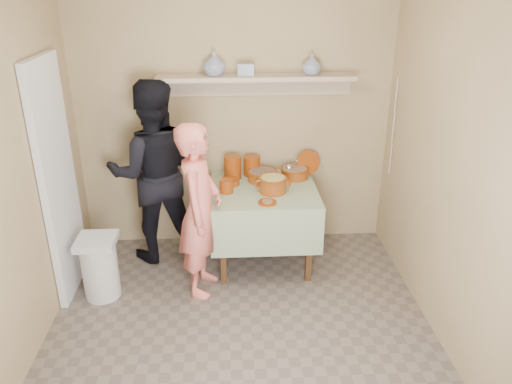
{
  "coord_description": "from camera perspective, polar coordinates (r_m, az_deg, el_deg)",
  "views": [
    {
      "loc": [
        -0.07,
        -2.91,
        2.55
      ],
      "look_at": [
        0.15,
        0.75,
        0.95
      ],
      "focal_mm": 35.0,
      "sensor_mm": 36.0,
      "label": 1
    }
  ],
  "objects": [
    {
      "name": "ground",
      "position": [
        3.87,
        -1.64,
        -17.65
      ],
      "size": [
        3.5,
        3.5,
        0.0
      ],
      "primitive_type": "plane",
      "color": "#65584F",
      "rests_on": "ground"
    },
    {
      "name": "tile_panel",
      "position": [
        4.39,
        -21.65,
        1.15
      ],
      "size": [
        0.06,
        0.7,
        2.0
      ],
      "primitive_type": "cube",
      "color": "silver",
      "rests_on": "ground"
    },
    {
      "name": "plate_stack_a",
      "position": [
        4.75,
        -2.7,
        2.83
      ],
      "size": [
        0.17,
        0.17,
        0.22
      ],
      "primitive_type": "cylinder",
      "color": "maroon",
      "rests_on": "serving_table"
    },
    {
      "name": "plate_stack_b",
      "position": [
        4.82,
        -0.48,
        3.03
      ],
      "size": [
        0.16,
        0.16,
        0.19
      ],
      "primitive_type": "cylinder",
      "color": "maroon",
      "rests_on": "serving_table"
    },
    {
      "name": "bowl_stack",
      "position": [
        4.45,
        -3.41,
        0.69
      ],
      "size": [
        0.12,
        0.12,
        0.12
      ],
      "primitive_type": "cylinder",
      "color": "maroon",
      "rests_on": "serving_table"
    },
    {
      "name": "empty_bowl",
      "position": [
        4.63,
        -2.99,
        1.17
      ],
      "size": [
        0.18,
        0.18,
        0.05
      ],
      "primitive_type": "cylinder",
      "color": "maroon",
      "rests_on": "serving_table"
    },
    {
      "name": "propped_lid",
      "position": [
        4.86,
        5.99,
        3.36
      ],
      "size": [
        0.25,
        0.13,
        0.23
      ],
      "primitive_type": "cylinder",
      "rotation": [
        1.27,
        0.0,
        0.18
      ],
      "color": "maroon",
      "rests_on": "serving_table"
    },
    {
      "name": "vase_right",
      "position": [
        4.64,
        6.39,
        14.28
      ],
      "size": [
        0.21,
        0.21,
        0.18
      ],
      "primitive_type": "imported",
      "rotation": [
        0.0,
        0.0,
        -0.21
      ],
      "color": "navy",
      "rests_on": "wall_shelf"
    },
    {
      "name": "vase_left",
      "position": [
        4.59,
        -4.82,
        14.41
      ],
      "size": [
        0.29,
        0.29,
        0.21
      ],
      "primitive_type": "imported",
      "rotation": [
        0.0,
        0.0,
        0.82
      ],
      "color": "navy",
      "rests_on": "wall_shelf"
    },
    {
      "name": "ceramic_box",
      "position": [
        4.6,
        -1.14,
        13.83
      ],
      "size": [
        0.16,
        0.12,
        0.1
      ],
      "primitive_type": "cube",
      "rotation": [
        0.0,
        0.0,
        -0.11
      ],
      "color": "navy",
      "rests_on": "wall_shelf"
    },
    {
      "name": "person_cook",
      "position": [
        4.17,
        -6.41,
        -2.14
      ],
      "size": [
        0.45,
        0.6,
        1.51
      ],
      "primitive_type": "imported",
      "rotation": [
        0.0,
        0.0,
        1.39
      ],
      "color": "#E86E64",
      "rests_on": "ground"
    },
    {
      "name": "person_helper",
      "position": [
        4.72,
        -11.63,
        2.18
      ],
      "size": [
        0.93,
        0.78,
        1.73
      ],
      "primitive_type": "imported",
      "rotation": [
        0.0,
        0.0,
        -2.98
      ],
      "color": "black",
      "rests_on": "ground"
    },
    {
      "name": "room_shell",
      "position": [
        3.06,
        -1.99,
        5.67
      ],
      "size": [
        3.04,
        3.54,
        2.62
      ],
      "color": "tan",
      "rests_on": "ground"
    },
    {
      "name": "serving_table",
      "position": [
        4.62,
        0.85,
        -0.85
      ],
      "size": [
        0.97,
        0.97,
        0.76
      ],
      "color": "#4C2D16",
      "rests_on": "ground"
    },
    {
      "name": "cazuela_meat_a",
      "position": [
        4.7,
        0.74,
        1.97
      ],
      "size": [
        0.3,
        0.3,
        0.1
      ],
      "color": "#692B0B",
      "rests_on": "serving_table"
    },
    {
      "name": "cazuela_meat_b",
      "position": [
        4.78,
        4.45,
        2.29
      ],
      "size": [
        0.28,
        0.28,
        0.1
      ],
      "color": "#692B0B",
      "rests_on": "serving_table"
    },
    {
      "name": "ladle",
      "position": [
        4.75,
        3.84,
        2.83
      ],
      "size": [
        0.08,
        0.26,
        0.19
      ],
      "color": "silver",
      "rests_on": "cazuela_meat_b"
    },
    {
      "name": "cazuela_rice",
      "position": [
        4.44,
        1.94,
        1.0
      ],
      "size": [
        0.33,
        0.25,
        0.14
      ],
      "color": "#692B0B",
      "rests_on": "serving_table"
    },
    {
      "name": "front_plate",
      "position": [
        4.25,
        1.3,
        -1.18
      ],
      "size": [
        0.16,
        0.16,
        0.03
      ],
      "color": "maroon",
      "rests_on": "serving_table"
    },
    {
      "name": "wall_shelf",
      "position": [
        4.65,
        -0.04,
        12.72
      ],
      "size": [
        1.8,
        0.25,
        0.21
      ],
      "color": "tan",
      "rests_on": "room_shell"
    },
    {
      "name": "trash_bin",
      "position": [
        4.46,
        -17.41,
        -8.17
      ],
      "size": [
        0.32,
        0.32,
        0.56
      ],
      "color": "silver",
      "rests_on": "ground"
    },
    {
      "name": "electrical_cord",
      "position": [
        4.83,
        15.42,
        7.11
      ],
      "size": [
        0.01,
        0.05,
        0.9
      ],
      "color": "silver",
      "rests_on": "wall_shelf"
    }
  ]
}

